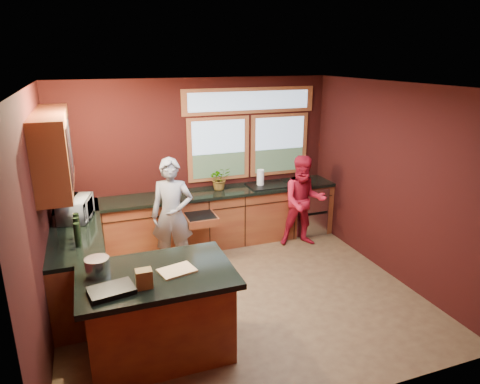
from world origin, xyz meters
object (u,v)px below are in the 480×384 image
stock_pot (97,267)px  person_grey (172,215)px  cutting_board (177,271)px  island (159,313)px  person_red (304,201)px

stock_pot → person_grey: bearing=57.5°
cutting_board → stock_pot: stock_pot is taller
island → stock_pot: 0.80m
person_grey → cutting_board: person_grey is taller
person_red → stock_pot: size_ratio=6.31×
cutting_board → stock_pot: 0.78m
island → cutting_board: cutting_board is taller
island → person_grey: person_grey is taller
person_grey → cutting_board: (-0.33, -1.89, 0.12)m
island → person_grey: (0.53, 1.84, 0.36)m
island → stock_pot: bearing=164.7°
cutting_board → island: bearing=166.0°
island → cutting_board: bearing=-14.0°
island → cutting_board: (0.20, -0.05, 0.48)m
person_red → cutting_board: bearing=-126.8°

